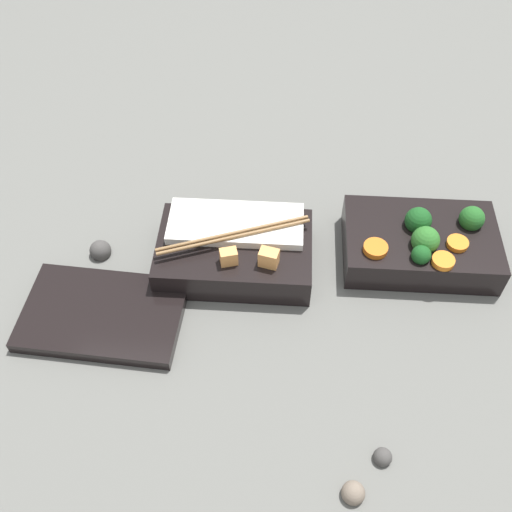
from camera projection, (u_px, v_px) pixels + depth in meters
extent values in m
plane|color=slate|center=(327.00, 256.00, 0.88)|extent=(3.00, 3.00, 0.00)
cube|color=black|center=(420.00, 244.00, 0.86)|extent=(0.22, 0.14, 0.05)
sphere|color=#236023|center=(472.00, 219.00, 0.84)|extent=(0.04, 0.04, 0.04)
sphere|color=#19511E|center=(418.00, 220.00, 0.84)|extent=(0.04, 0.04, 0.04)
sphere|color=#19511E|center=(421.00, 255.00, 0.81)|extent=(0.03, 0.03, 0.03)
sphere|color=#2D7028|center=(425.00, 240.00, 0.82)|extent=(0.04, 0.04, 0.04)
cylinder|color=orange|center=(457.00, 243.00, 0.82)|extent=(0.04, 0.04, 0.01)
cylinder|color=orange|center=(375.00, 248.00, 0.82)|extent=(0.05, 0.05, 0.01)
cylinder|color=orange|center=(443.00, 261.00, 0.80)|extent=(0.04, 0.04, 0.01)
cube|color=black|center=(235.00, 253.00, 0.85)|extent=(0.22, 0.14, 0.05)
cube|color=white|center=(236.00, 224.00, 0.84)|extent=(0.19, 0.08, 0.01)
cube|color=#F4A356|center=(269.00, 258.00, 0.80)|extent=(0.03, 0.02, 0.03)
cube|color=#F4A356|center=(229.00, 257.00, 0.80)|extent=(0.03, 0.02, 0.02)
cylinder|color=olive|center=(233.00, 233.00, 0.82)|extent=(0.21, 0.08, 0.01)
cylinder|color=olive|center=(235.00, 237.00, 0.82)|extent=(0.21, 0.08, 0.01)
cube|color=black|center=(103.00, 314.00, 0.80)|extent=(0.22, 0.15, 0.02)
sphere|color=#474442|center=(383.00, 457.00, 0.68)|extent=(0.02, 0.02, 0.02)
sphere|color=#474442|center=(100.00, 251.00, 0.87)|extent=(0.03, 0.03, 0.03)
sphere|color=#7A6B5B|center=(353.00, 493.00, 0.65)|extent=(0.03, 0.03, 0.03)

